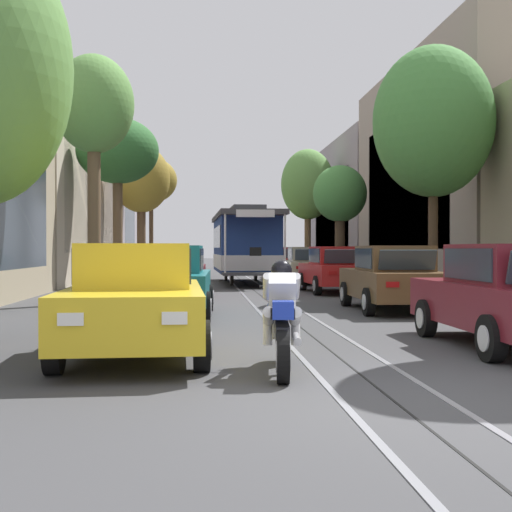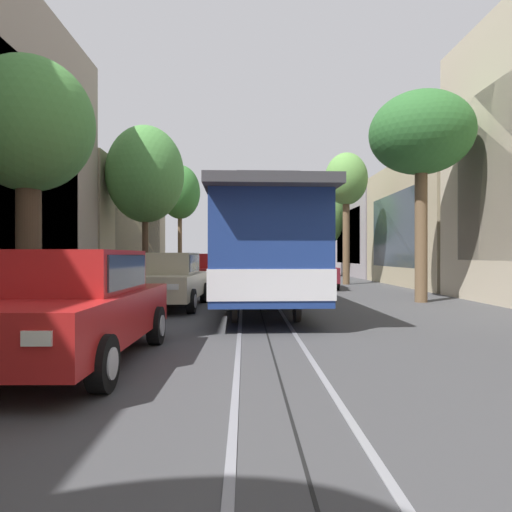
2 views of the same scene
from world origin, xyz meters
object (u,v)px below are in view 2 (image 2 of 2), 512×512
object	(u,v)px
street_tree_kerb_left_second	(346,181)
parked_car_yellow_near_left	(289,265)
pedestrian_on_left_pavement	(162,264)
parked_car_maroon_near_right	(212,265)
parked_car_beige_fourth_right	(168,280)
parked_car_red_fifth_right	(73,306)
street_tree_kerb_right_near	(180,193)
motorcycle_with_rider	(263,267)
street_tree_kerb_right_second	(145,175)
street_tree_kerb_left_mid	(421,135)
street_tree_kerb_right_mid	(29,130)
cable_car_trolley	(260,250)
pedestrian_on_right_pavement	(150,267)
parked_car_teal_second_left	(296,267)
parked_car_brown_second_right	(205,268)
parked_car_maroon_mid_left	(313,271)
street_tree_kerb_left_near	(325,217)
parked_car_red_mid_right	(192,272)

from	to	relation	value
street_tree_kerb_left_second	parked_car_yellow_near_left	bearing A→B (deg)	-77.95
parked_car_yellow_near_left	pedestrian_on_left_pavement	world-z (taller)	pedestrian_on_left_pavement
parked_car_maroon_near_right	parked_car_beige_fourth_right	distance (m)	19.22
parked_car_maroon_near_right	parked_car_red_fifth_right	size ratio (longest dim) A/B	0.99
street_tree_kerb_right_near	motorcycle_with_rider	bearing A→B (deg)	-159.76
street_tree_kerb_right_second	pedestrian_on_left_pavement	size ratio (longest dim) A/B	4.75
parked_car_beige_fourth_right	street_tree_kerb_right_near	distance (m)	19.67
parked_car_maroon_near_right	street_tree_kerb_left_mid	xyz separation A→B (m)	(-8.07, 17.97, 4.58)
pedestrian_on_left_pavement	street_tree_kerb_left_mid	bearing A→B (deg)	123.10
parked_car_beige_fourth_right	street_tree_kerb_left_mid	distance (m)	9.22
street_tree_kerb_left_mid	street_tree_kerb_right_mid	bearing A→B (deg)	26.48
cable_car_trolley	pedestrian_on_right_pavement	world-z (taller)	cable_car_trolley
motorcycle_with_rider	street_tree_kerb_left_mid	bearing A→B (deg)	102.37
street_tree_kerb_right_near	motorcycle_with_rider	size ratio (longest dim) A/B	3.98
parked_car_beige_fourth_right	street_tree_kerb_left_mid	xyz separation A→B (m)	(-7.90, -1.25, 4.58)
parked_car_teal_second_left	motorcycle_with_rider	distance (m)	7.32
parked_car_maroon_near_right	motorcycle_with_rider	world-z (taller)	parked_car_maroon_near_right
parked_car_red_fifth_right	street_tree_kerb_left_second	distance (m)	19.05
street_tree_kerb_right_near	cable_car_trolley	distance (m)	20.80
parked_car_brown_second_right	cable_car_trolley	xyz separation A→B (m)	(-2.73, 13.85, 0.86)
parked_car_beige_fourth_right	street_tree_kerb_left_second	world-z (taller)	street_tree_kerb_left_second
parked_car_maroon_near_right	pedestrian_on_right_pavement	xyz separation A→B (m)	(2.89, 7.12, 0.08)
parked_car_teal_second_left	street_tree_kerb_right_near	world-z (taller)	street_tree_kerb_right_near
street_tree_kerb_left_second	street_tree_kerb_right_near	size ratio (longest dim) A/B	0.86
parked_car_maroon_near_right	parked_car_red_fifth_right	xyz separation A→B (m)	(0.02, 25.94, 0.00)
parked_car_yellow_near_left	motorcycle_with_rider	world-z (taller)	parked_car_yellow_near_left
street_tree_kerb_left_mid	cable_car_trolley	size ratio (longest dim) A/B	0.74
parked_car_teal_second_left	parked_car_maroon_near_right	distance (m)	7.61
parked_car_yellow_near_left	pedestrian_on_left_pavement	xyz separation A→B (m)	(9.10, 0.63, 0.12)
parked_car_maroon_near_right	pedestrian_on_left_pavement	distance (m)	3.48
parked_car_teal_second_left	motorcycle_with_rider	xyz separation A→B (m)	(1.72, -7.11, -0.15)
parked_car_red_fifth_right	parked_car_beige_fourth_right	bearing A→B (deg)	-91.63
motorcycle_with_rider	pedestrian_on_right_pavement	distance (m)	11.12
parked_car_maroon_near_right	pedestrian_on_left_pavement	world-z (taller)	pedestrian_on_left_pavement
parked_car_maroon_mid_left	street_tree_kerb_left_near	bearing A→B (deg)	-102.91
parked_car_maroon_near_right	motorcycle_with_rider	distance (m)	4.15
parked_car_beige_fourth_right	cable_car_trolley	world-z (taller)	cable_car_trolley
parked_car_red_mid_right	parked_car_teal_second_left	bearing A→B (deg)	-124.29
street_tree_kerb_left_second	motorcycle_with_rider	size ratio (longest dim) A/B	3.44
street_tree_kerb_left_second	street_tree_kerb_left_near	bearing A→B (deg)	-92.70
parked_car_brown_second_right	street_tree_kerb_right_second	world-z (taller)	street_tree_kerb_right_second
parked_car_maroon_mid_left	pedestrian_on_right_pavement	xyz separation A→B (m)	(8.43, -4.49, 0.08)
parked_car_brown_second_right	parked_car_beige_fourth_right	world-z (taller)	same
street_tree_kerb_left_mid	street_tree_kerb_right_second	distance (m)	12.83
motorcycle_with_rider	street_tree_kerb_left_near	bearing A→B (deg)	150.56
parked_car_brown_second_right	pedestrian_on_left_pavement	world-z (taller)	pedestrian_on_left_pavement
cable_car_trolley	motorcycle_with_rider	bearing A→B (deg)	-92.41
street_tree_kerb_right_mid	parked_car_beige_fourth_right	bearing A→B (deg)	-120.17
parked_car_beige_fourth_right	street_tree_kerb_right_mid	distance (m)	5.47
parked_car_red_mid_right	motorcycle_with_rider	size ratio (longest dim) A/B	2.21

